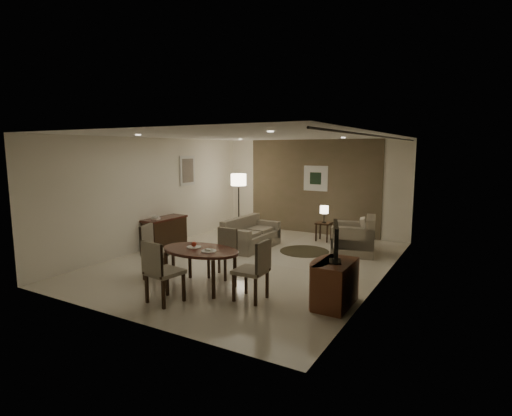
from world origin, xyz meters
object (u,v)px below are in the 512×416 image
Objects in this scene: console_desk at (165,233)px; chair_right at (251,270)px; tv_cabinet at (336,284)px; floor_lamp at (239,204)px; chair_near at (165,271)px; chair_left at (158,251)px; sofa at (252,233)px; side_table at (324,232)px; chair_far at (222,254)px; dining_table at (201,268)px; armchair at (354,235)px.

console_desk is 4.11m from chair_right.
floor_lamp is (-4.19, 3.82, 0.52)m from tv_cabinet.
chair_near is 1.00× the size of chair_left.
sofa is (0.37, 2.85, -0.13)m from chair_left.
console_desk is 0.69× the size of floor_lamp.
console_desk reaches higher than side_table.
sofa is (1.89, 1.02, -0.00)m from console_desk.
sofa is 2.08m from side_table.
chair_right is (1.07, -0.74, 0.04)m from chair_far.
chair_far reaches higher than dining_table.
chair_left reaches higher than sofa.
dining_table is 4.00m from armchair.
chair_near reaches higher than armchair.
armchair is at bearing 22.59° from console_desk.
chair_near reaches higher than sofa.
side_table is (-1.73, 4.17, -0.10)m from tv_cabinet.
chair_left reaches higher than armchair.
chair_far is at bearing -42.21° from armchair.
console_desk is 2.39m from chair_left.
armchair is at bearing 169.30° from chair_right.
floor_lamp is at bearing 115.01° from chair_far.
side_table is at bearing -36.45° from sofa.
floor_lamp is at bearing 137.63° from tv_cabinet.
sofa is 3.22× the size of side_table.
side_table is at bearing 40.17° from console_desk.
tv_cabinet is 1.83× the size of side_table.
chair_right is 3.75m from armchair.
side_table is (-1.07, 0.91, -0.20)m from armchair.
console_desk is at bearing -39.16° from chair_near.
console_desk is at bearing -106.70° from floor_lamp.
floor_lamp is (-0.83, 4.16, 0.36)m from chair_left.
side_table is at bearing 78.42° from chair_far.
chair_right is at bearing -137.63° from chair_near.
dining_table is 0.68m from chair_far.
tv_cabinet is at bearing -9.74° from chair_far.
chair_left is at bearing -151.34° from chair_far.
floor_lamp is (-1.80, 5.03, 0.36)m from chair_near.
chair_left is 1.02× the size of armchair.
side_table is at bearing 82.55° from dining_table.
armchair is 1.42m from side_table.
tv_cabinet is 0.52× the size of floor_lamp.
armchair is at bearing -9.11° from floor_lamp.
floor_lamp reaches higher than chair_near.
floor_lamp is (-1.85, 3.53, 0.41)m from chair_far.
console_desk is 2.48m from floor_lamp.
chair_near is (-2.40, -1.21, 0.16)m from tv_cabinet.
tv_cabinet is 0.61× the size of dining_table.
armchair is at bearing 65.46° from dining_table.
chair_far is at bearing -62.32° from floor_lamp.
chair_left is at bearing -94.48° from chair_right.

